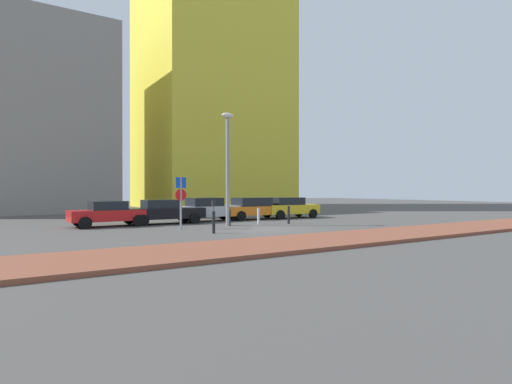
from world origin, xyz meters
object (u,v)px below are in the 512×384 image
(parked_car_black, at_px, (164,211))
(parked_car_silver, at_px, (208,209))
(traffic_bollard_edge, at_px, (289,215))
(parked_car_yellow, at_px, (289,207))
(parked_car_red, at_px, (108,213))
(parked_car_orange, at_px, (254,208))
(traffic_bollard_far, at_px, (258,216))
(parking_sign_post, at_px, (181,196))
(street_lamp, at_px, (228,159))
(parking_meter, at_px, (213,210))
(traffic_bollard_near, at_px, (214,222))
(traffic_bollard_mid, at_px, (229,218))

(parked_car_black, height_order, parked_car_silver, parked_car_silver)
(parked_car_black, bearing_deg, traffic_bollard_edge, -31.99)
(traffic_bollard_edge, bearing_deg, parked_car_yellow, 52.99)
(parked_car_red, relative_size, parked_car_orange, 0.89)
(parked_car_silver, relative_size, traffic_bollard_far, 4.65)
(parked_car_silver, bearing_deg, traffic_bollard_edge, -54.54)
(parking_sign_post, bearing_deg, traffic_bollard_edge, -2.72)
(street_lamp, xyz_separation_m, traffic_bollard_far, (1.97, -0.14, -3.30))
(parking_meter, xyz_separation_m, street_lamp, (1.09, 0.44, 2.85))
(traffic_bollard_near, relative_size, traffic_bollard_mid, 1.17)
(parked_car_black, relative_size, traffic_bollard_edge, 4.31)
(parking_sign_post, xyz_separation_m, parking_meter, (1.86, 0.00, -0.76))
(parked_car_yellow, distance_m, parking_meter, 8.64)
(street_lamp, distance_m, traffic_bollard_near, 5.14)
(parked_car_yellow, height_order, parking_sign_post, parking_sign_post)
(traffic_bollard_edge, bearing_deg, street_lamp, 168.42)
(parked_car_red, bearing_deg, parking_meter, -37.29)
(parked_car_silver, distance_m, parked_car_yellow, 6.21)
(parked_car_silver, bearing_deg, street_lamp, -98.16)
(parked_car_yellow, xyz_separation_m, traffic_bollard_near, (-9.14, -6.39, -0.27))
(street_lamp, bearing_deg, traffic_bollard_near, -127.47)
(parked_car_red, height_order, street_lamp, street_lamp)
(parked_car_black, bearing_deg, parking_meter, -67.57)
(parking_meter, bearing_deg, traffic_bollard_far, 5.58)
(traffic_bollard_near, height_order, traffic_bollard_far, traffic_bollard_near)
(traffic_bollard_mid, bearing_deg, parking_meter, -155.74)
(parking_meter, xyz_separation_m, traffic_bollard_edge, (4.80, -0.32, -0.40))
(parked_car_black, bearing_deg, parked_car_yellow, 0.43)
(parking_meter, bearing_deg, parked_car_red, 142.71)
(parked_car_yellow, distance_m, traffic_bollard_far, 5.84)
(traffic_bollard_edge, bearing_deg, traffic_bollard_near, -158.67)
(traffic_bollard_edge, bearing_deg, parked_car_silver, 125.46)
(parked_car_orange, height_order, traffic_bollard_far, parked_car_orange)
(parked_car_orange, height_order, parked_car_yellow, parked_car_orange)
(parked_car_black, distance_m, traffic_bollard_mid, 4.11)
(traffic_bollard_mid, bearing_deg, traffic_bollard_near, -128.23)
(traffic_bollard_near, bearing_deg, parked_car_black, 91.50)
(traffic_bollard_far, bearing_deg, traffic_bollard_near, -145.51)
(parked_car_orange, distance_m, parking_meter, 6.33)
(traffic_bollard_far, bearing_deg, parked_car_silver, 110.53)
(parked_car_orange, xyz_separation_m, traffic_bollard_near, (-6.31, -6.60, -0.27))
(parked_car_silver, bearing_deg, parked_car_black, -170.28)
(parked_car_orange, xyz_separation_m, traffic_bollard_edge, (-0.19, -4.21, -0.25))
(parked_car_yellow, bearing_deg, parking_sign_post, -159.16)
(parked_car_red, height_order, parked_car_silver, parked_car_silver)
(parked_car_silver, relative_size, parked_car_orange, 0.96)
(traffic_bollard_near, bearing_deg, traffic_bollard_far, 34.49)
(parking_meter, xyz_separation_m, traffic_bollard_far, (3.06, 0.30, -0.45))
(parked_car_black, xyz_separation_m, parked_car_yellow, (9.30, 0.07, 0.04))
(traffic_bollard_far, distance_m, traffic_bollard_edge, 1.85)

